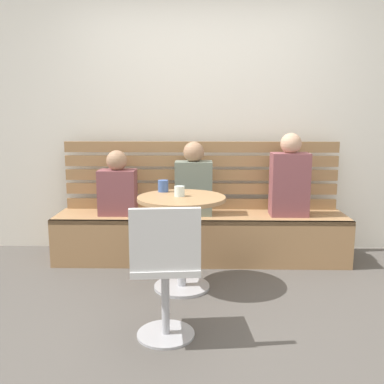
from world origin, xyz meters
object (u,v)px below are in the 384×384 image
(booth_bench, at_px, (201,237))
(person_adult, at_px, (290,179))
(person_child_left, at_px, (194,182))
(cafe_table, at_px, (182,225))
(white_chair, at_px, (166,268))
(cup_glass_short, at_px, (180,191))
(person_child_middle, at_px, (118,187))
(cup_mug_blue, at_px, (164,186))

(booth_bench, distance_m, person_adult, 0.98)
(person_adult, height_order, person_child_left, person_adult)
(cafe_table, relative_size, white_chair, 0.87)
(cup_glass_short, bearing_deg, person_child_middle, 132.24)
(cup_mug_blue, bearing_deg, white_chair, -84.55)
(booth_bench, height_order, person_child_left, person_child_left)
(white_chair, distance_m, person_child_middle, 1.61)
(booth_bench, distance_m, cup_mug_blue, 0.80)
(cup_mug_blue, relative_size, cup_glass_short, 1.19)
(cafe_table, height_order, person_child_left, person_child_left)
(booth_bench, distance_m, cafe_table, 0.76)
(cafe_table, relative_size, person_child_middle, 1.24)
(person_adult, relative_size, person_child_middle, 1.27)
(cafe_table, height_order, person_adult, person_adult)
(cafe_table, xyz_separation_m, cup_glass_short, (-0.02, 0.01, 0.26))
(person_child_left, bearing_deg, white_chair, -95.40)
(cafe_table, height_order, white_chair, white_chair)
(cup_glass_short, bearing_deg, booth_bench, 76.28)
(white_chair, xyz_separation_m, person_adult, (1.02, 1.49, 0.32))
(booth_bench, relative_size, cup_glass_short, 33.75)
(person_adult, relative_size, person_child_left, 1.12)
(white_chair, xyz_separation_m, person_child_middle, (-0.56, 1.49, 0.24))
(white_chair, bearing_deg, person_child_left, 84.60)
(person_child_left, bearing_deg, cup_glass_short, -98.11)
(person_child_left, distance_m, cup_glass_short, 0.69)
(cafe_table, xyz_separation_m, cup_mug_blue, (-0.16, 0.21, 0.27))
(white_chair, bearing_deg, person_child_middle, 110.66)
(white_chair, xyz_separation_m, cup_glass_short, (0.04, 0.82, 0.32))
(booth_bench, relative_size, cafe_table, 3.65)
(white_chair, relative_size, person_child_middle, 1.42)
(person_adult, bearing_deg, cup_glass_short, -145.79)
(booth_bench, relative_size, cup_mug_blue, 28.42)
(cafe_table, bearing_deg, person_child_left, 83.27)
(cafe_table, distance_m, cup_glass_short, 0.26)
(white_chair, distance_m, cup_mug_blue, 1.07)
(person_child_left, bearing_deg, cafe_table, -96.73)
(cafe_table, xyz_separation_m, white_chair, (-0.06, -0.81, -0.05))
(person_child_left, height_order, cup_mug_blue, person_child_left)
(booth_bench, bearing_deg, cup_mug_blue, -122.77)
(person_child_left, bearing_deg, person_child_middle, -178.73)
(person_child_left, bearing_deg, cup_mug_blue, -116.15)
(person_adult, height_order, cup_mug_blue, person_adult)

